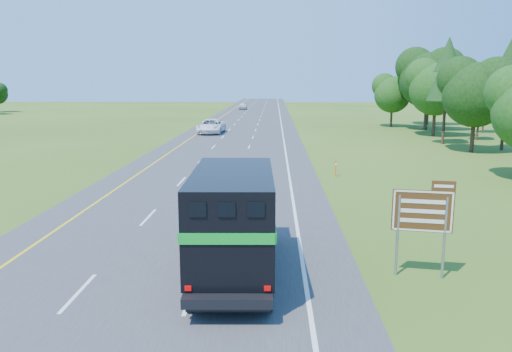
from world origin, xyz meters
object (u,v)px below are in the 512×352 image
object	(u,v)px
horse_truck	(234,217)
white_suv	(211,126)
far_car	(243,106)
exit_sign	(423,215)

from	to	relation	value
horse_truck	white_suv	size ratio (longest dim) A/B	1.29
far_car	white_suv	bearing A→B (deg)	-91.42
exit_sign	white_suv	bearing A→B (deg)	115.09
white_suv	far_car	distance (m)	55.03
white_suv	exit_sign	xyz separation A→B (m)	(13.26, -47.57, 1.27)
far_car	exit_sign	world-z (taller)	exit_sign
horse_truck	exit_sign	bearing A→B (deg)	-2.92
far_car	exit_sign	size ratio (longest dim) A/B	1.35
far_car	horse_truck	bearing A→B (deg)	-87.32
white_suv	far_car	xyz separation A→B (m)	(0.67, 55.02, -0.13)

